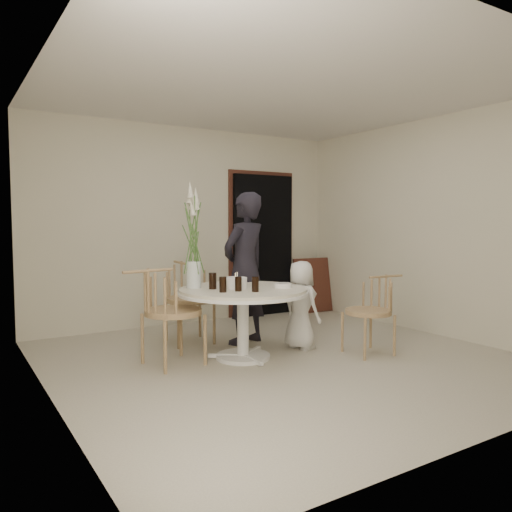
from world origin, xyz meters
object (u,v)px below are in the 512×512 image
table (243,299)px  birthday_cake (235,283)px  chair_right (377,303)px  flower_vase (193,238)px  chair_far (185,290)px  chair_left (161,303)px  girl (245,268)px  boy (301,305)px

table → birthday_cake: (-0.08, 0.01, 0.17)m
chair_right → flower_vase: (-1.75, 0.86, 0.70)m
chair_far → chair_left: size_ratio=0.96×
girl → flower_vase: 0.90m
chair_left → flower_vase: bearing=-80.7°
table → boy: (0.75, 0.00, -0.13)m
chair_far → birthday_cake: chair_far is taller
chair_far → chair_right: chair_far is taller
chair_right → chair_left: chair_left is taller
girl → flower_vase: size_ratio=1.60×
girl → boy: girl is taller
chair_far → girl: size_ratio=0.54×
birthday_cake → chair_right: bearing=-22.5°
girl → boy: (0.39, -0.55, -0.38)m
chair_left → boy: boy is taller
chair_far → flower_vase: 1.02m
flower_vase → girl: bearing=18.9°
chair_right → girl: girl is taller
boy → girl: bearing=27.0°
boy → flower_vase: bearing=67.7°
chair_left → boy: size_ratio=0.99×
birthday_cake → chair_far: bearing=94.9°
chair_far → table: bearing=-77.2°
girl → boy: size_ratio=1.78×
table → flower_vase: size_ratio=1.22×
chair_far → chair_left: bearing=-122.9°
chair_left → boy: (1.57, -0.16, -0.14)m
chair_far → boy: (0.92, -1.04, -0.12)m
birthday_cake → flower_vase: 0.63m
boy → birthday_cake: boy is taller
girl → chair_far: bearing=-61.4°
boy → birthday_cake: size_ratio=4.13×
flower_vase → chair_far: bearing=72.0°
table → birthday_cake: bearing=170.8°
flower_vase → boy: bearing=-13.8°
table → chair_far: (-0.17, 1.05, -0.01)m
flower_vase → birthday_cake: bearing=-39.6°
chair_left → chair_right: bearing=-116.8°
table → girl: 0.71m
chair_right → boy: 0.82m
birthday_cake → flower_vase: (-0.33, 0.28, 0.46)m
chair_right → girl: 1.53m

